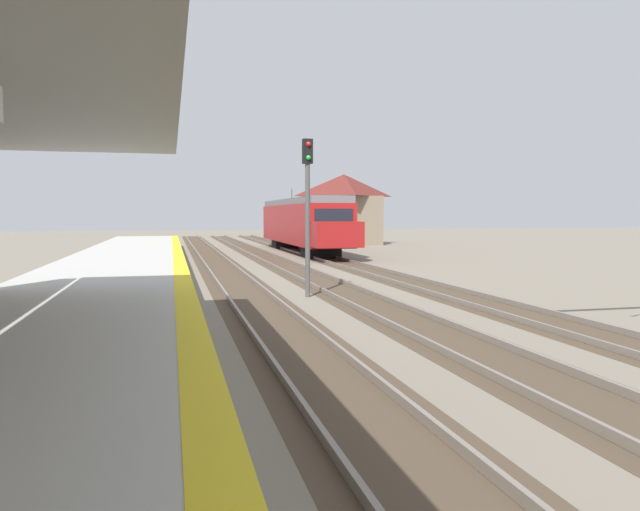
# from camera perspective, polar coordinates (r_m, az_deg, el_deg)

# --- Properties ---
(station_platform) EXTENTS (5.00, 80.00, 0.91)m
(station_platform) POSITION_cam_1_polar(r_m,az_deg,el_deg) (14.22, -21.59, -5.64)
(station_platform) COLOR #B7B5AD
(station_platform) RESTS_ON ground
(track_pair_nearest_platform) EXTENTS (2.34, 120.00, 0.16)m
(track_pair_nearest_platform) POSITION_cam_1_polar(r_m,az_deg,el_deg) (18.27, -5.97, -4.61)
(track_pair_nearest_platform) COLOR #4C3D2D
(track_pair_nearest_platform) RESTS_ON ground
(track_pair_middle) EXTENTS (2.34, 120.00, 0.16)m
(track_pair_middle) POSITION_cam_1_polar(r_m,az_deg,el_deg) (19.03, 4.25, -4.26)
(track_pair_middle) COLOR #4C3D2D
(track_pair_middle) RESTS_ON ground
(track_pair_far_side) EXTENTS (2.34, 120.00, 0.16)m
(track_pair_far_side) POSITION_cam_1_polar(r_m,az_deg,el_deg) (20.33, 13.42, -3.83)
(track_pair_far_side) COLOR #4C3D2D
(track_pair_far_side) RESTS_ON ground
(approaching_train) EXTENTS (2.93, 19.60, 4.76)m
(approaching_train) POSITION_cam_1_polar(r_m,az_deg,el_deg) (43.87, -1.64, 3.13)
(approaching_train) COLOR maroon
(approaching_train) RESTS_ON ground
(rail_signal_post) EXTENTS (0.32, 0.34, 5.20)m
(rail_signal_post) POSITION_cam_1_polar(r_m,az_deg,el_deg) (19.99, -1.17, 5.18)
(rail_signal_post) COLOR #4C4C4C
(rail_signal_post) RESTS_ON ground
(distant_trackside_house) EXTENTS (6.60, 5.28, 6.40)m
(distant_trackside_house) POSITION_cam_1_polar(r_m,az_deg,el_deg) (55.53, 2.24, 4.48)
(distant_trackside_house) COLOR #7F705B
(distant_trackside_house) RESTS_ON ground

